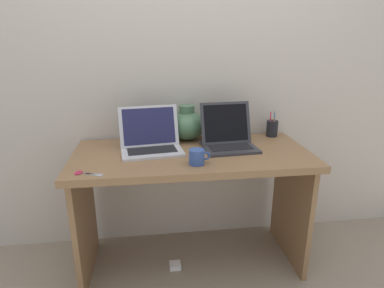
{
  "coord_description": "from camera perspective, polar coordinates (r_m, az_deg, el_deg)",
  "views": [
    {
      "loc": [
        -0.23,
        -1.75,
        1.4
      ],
      "look_at": [
        0.0,
        0.0,
        0.81
      ],
      "focal_mm": 30.29,
      "sensor_mm": 36.0,
      "label": 1
    }
  ],
  "objects": [
    {
      "name": "ground_plane",
      "position": [
        2.25,
        0.0,
        -19.93
      ],
      "size": [
        6.0,
        6.0,
        0.0
      ],
      "primitive_type": "plane",
      "color": "gray"
    },
    {
      "name": "back_wall",
      "position": [
        2.13,
        -1.27,
        13.05
      ],
      "size": [
        4.4,
        0.04,
        2.4
      ],
      "primitive_type": "cube",
      "color": "beige",
      "rests_on": "ground"
    },
    {
      "name": "desk",
      "position": [
        1.95,
        0.0,
        -6.23
      ],
      "size": [
        1.37,
        0.63,
        0.76
      ],
      "color": "olive",
      "rests_on": "ground"
    },
    {
      "name": "laptop_left",
      "position": [
        1.92,
        -7.31,
        0.86
      ],
      "size": [
        0.38,
        0.3,
        0.25
      ],
      "color": "silver",
      "rests_on": "desk"
    },
    {
      "name": "laptop_right",
      "position": [
        1.97,
        6.31,
        1.47
      ],
      "size": [
        0.33,
        0.29,
        0.26
      ],
      "color": "#333338",
      "rests_on": "desk"
    },
    {
      "name": "green_vase",
      "position": [
        2.09,
        -0.9,
        3.4
      ],
      "size": [
        0.23,
        0.23,
        0.22
      ],
      "color": "#47704C",
      "rests_on": "desk"
    },
    {
      "name": "coffee_mug",
      "position": [
        1.69,
        0.78,
        -2.29
      ],
      "size": [
        0.12,
        0.08,
        0.08
      ],
      "color": "#335199",
      "rests_on": "desk"
    },
    {
      "name": "pen_cup",
      "position": [
        2.23,
        13.92,
        2.71
      ],
      "size": [
        0.08,
        0.08,
        0.17
      ],
      "color": "black",
      "rests_on": "desk"
    },
    {
      "name": "scissors",
      "position": [
        1.67,
        -18.53,
        -4.91
      ],
      "size": [
        0.14,
        0.08,
        0.01
      ],
      "color": "#B7B7BC",
      "rests_on": "desk"
    },
    {
      "name": "power_brick",
      "position": [
        2.2,
        -2.99,
        -20.57
      ],
      "size": [
        0.07,
        0.07,
        0.03
      ],
      "primitive_type": "cube",
      "color": "white",
      "rests_on": "ground"
    }
  ]
}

